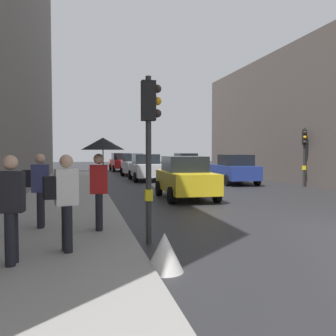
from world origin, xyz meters
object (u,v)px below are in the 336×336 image
at_px(pedestrian_in_dark_coat, 11,205).
at_px(traffic_light_near_left, 150,129).
at_px(car_blue_van, 234,169).
at_px(car_red_sedan, 121,162).
at_px(car_dark_suv, 185,163).
at_px(car_silver_hatchback, 133,164).
at_px(pedestrian_with_grey_backpack, 38,186).
at_px(pedestrian_with_black_backpack, 64,197).
at_px(traffic_light_mid_street, 304,146).
at_px(car_white_compact, 146,167).
at_px(pedestrian_with_umbrella, 102,158).
at_px(car_yellow_taxi, 185,178).
at_px(warning_sign_triangle, 165,252).

bearing_deg(pedestrian_in_dark_coat, traffic_light_near_left, 30.01).
bearing_deg(car_blue_van, car_red_sedan, 108.00).
bearing_deg(car_dark_suv, car_silver_hatchback, -161.63).
bearing_deg(pedestrian_with_grey_backpack, car_blue_van, 49.19).
bearing_deg(pedestrian_with_black_backpack, traffic_light_mid_street, 42.77).
height_order(traffic_light_near_left, car_white_compact, traffic_light_near_left).
bearing_deg(pedestrian_with_umbrella, pedestrian_in_dark_coat, -123.76).
height_order(car_dark_suv, pedestrian_in_dark_coat, pedestrian_in_dark_coat).
relative_size(car_silver_hatchback, car_white_compact, 1.03).
bearing_deg(traffic_light_mid_street, car_blue_van, 140.67).
height_order(car_silver_hatchback, car_blue_van, same).
distance_m(car_red_sedan, car_white_compact, 12.07).
bearing_deg(car_red_sedan, car_white_compact, -88.11).
bearing_deg(traffic_light_mid_street, car_silver_hatchback, 122.87).
bearing_deg(pedestrian_with_umbrella, car_yellow_taxi, 58.85).
relative_size(traffic_light_mid_street, car_silver_hatchback, 0.75).
height_order(traffic_light_near_left, pedestrian_with_umbrella, traffic_light_near_left).
height_order(pedestrian_with_black_backpack, pedestrian_in_dark_coat, same).
height_order(car_silver_hatchback, car_yellow_taxi, same).
bearing_deg(pedestrian_with_grey_backpack, warning_sign_triangle, -55.73).
relative_size(traffic_light_near_left, car_silver_hatchback, 0.83).
height_order(traffic_light_near_left, car_blue_van, traffic_light_near_left).
bearing_deg(traffic_light_mid_street, warning_sign_triangle, -130.67).
bearing_deg(pedestrian_with_umbrella, car_white_compact, 76.67).
bearing_deg(traffic_light_near_left, car_blue_van, 59.98).
height_order(traffic_light_near_left, car_dark_suv, traffic_light_near_left).
height_order(pedestrian_with_black_backpack, pedestrian_with_grey_backpack, same).
bearing_deg(car_white_compact, pedestrian_with_umbrella, -103.33).
distance_m(car_silver_hatchback, car_blue_van, 10.80).
height_order(car_blue_van, car_yellow_taxi, same).
relative_size(traffic_light_mid_street, pedestrian_in_dark_coat, 1.84).
xyz_separation_m(car_dark_suv, car_yellow_taxi, (-4.84, -17.22, 0.00)).
bearing_deg(car_white_compact, traffic_light_mid_street, -38.67).
height_order(car_silver_hatchback, pedestrian_in_dark_coat, pedestrian_in_dark_coat).
bearing_deg(pedestrian_with_black_backpack, car_dark_suv, 69.57).
height_order(car_white_compact, pedestrian_in_dark_coat, pedestrian_in_dark_coat).
bearing_deg(pedestrian_with_grey_backpack, pedestrian_with_black_backpack, -73.75).
distance_m(car_silver_hatchback, pedestrian_in_dark_coat, 24.74).
height_order(car_red_sedan, car_white_compact, same).
bearing_deg(car_white_compact, warning_sign_triangle, -98.84).
distance_m(car_blue_van, car_white_compact, 6.03).
distance_m(pedestrian_with_black_backpack, pedestrian_in_dark_coat, 1.00).
distance_m(car_dark_suv, pedestrian_with_umbrella, 25.02).
distance_m(car_yellow_taxi, warning_sign_triangle, 9.51).
xyz_separation_m(car_white_compact, pedestrian_in_dark_coat, (-5.33, -18.23, 0.25)).
relative_size(car_white_compact, pedestrian_with_grey_backpack, 2.38).
bearing_deg(car_red_sedan, traffic_light_mid_street, -65.90).
bearing_deg(car_silver_hatchback, warning_sign_triangle, -96.54).
bearing_deg(car_red_sedan, warning_sign_triangle, -94.66).
relative_size(traffic_light_mid_street, pedestrian_with_umbrella, 1.52).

